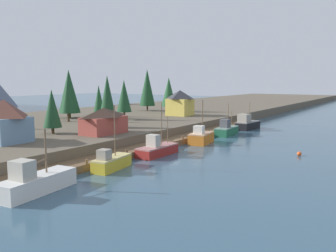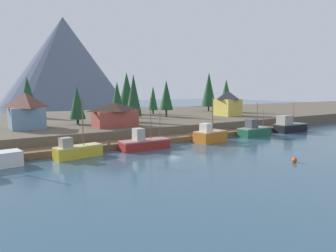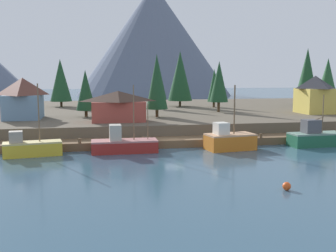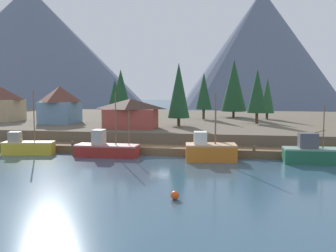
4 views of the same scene
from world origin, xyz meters
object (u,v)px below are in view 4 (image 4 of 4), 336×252
Objects in this scene: fishing_boat_yellow at (27,147)px; fishing_boat_orange at (210,151)px; house_tan at (1,104)px; channel_buoy at (175,195)px; house_red at (131,113)px; house_blue at (60,104)px; conifer_near_right at (121,89)px; conifer_far_right at (234,85)px; conifer_back_left at (267,96)px; conifer_far_left at (115,98)px; fishing_boat_red at (106,149)px; conifer_near_left at (204,91)px; conifer_mid_right at (257,91)px; fishing_boat_green at (315,153)px; conifer_centre at (179,90)px.

fishing_boat_orange is at bearing -10.40° from fishing_boat_yellow.
house_tan reaches higher than channel_buoy.
house_red is 1.15× the size of house_blue.
fishing_boat_orange is 0.79× the size of conifer_near_right.
conifer_far_right is at bearing 86.84° from channel_buoy.
conifer_back_left reaches higher than house_tan.
conifer_far_left is at bearing 63.08° from fishing_boat_yellow.
fishing_boat_red is 0.90× the size of conifer_near_left.
conifer_far_left is at bearing 123.88° from fishing_boat_orange.
house_blue reaches higher than fishing_boat_red.
conifer_mid_right is 10.85m from conifer_back_left.
conifer_back_left is at bearing 79.53° from channel_buoy.
house_tan is (-13.09, 2.79, -0.07)m from house_blue.
channel_buoy is (-13.55, -18.63, -0.82)m from fishing_boat_green.
fishing_boat_yellow is 0.82× the size of conifer_near_right.
conifer_back_left is (-3.77, 34.31, 5.99)m from fishing_boat_green.
fishing_boat_red is 25.64m from fishing_boat_green.
conifer_back_left is at bearing 23.94° from house_blue.
fishing_boat_red is 0.80× the size of conifer_centre.
channel_buoy is at bearing -48.59° from fishing_boat_yellow.
conifer_far_right is at bearing 107.22° from conifer_mid_right.
conifer_near_right is 1.33× the size of conifer_far_left.
conifer_far_right reaches higher than fishing_boat_yellow.
conifer_far_right is (19.95, 18.54, 2.22)m from conifer_far_left.
conifer_far_right reaches higher than conifer_near_right.
fishing_boat_green is at bearing -83.73° from conifer_back_left.
conifer_back_left is at bearing 92.73° from fishing_boat_green.
conifer_mid_right is 0.79× the size of conifer_far_right.
conifer_far_left is at bearing 6.74° from house_blue.
conifer_near_right reaches higher than house_red.
conifer_mid_right is 43.75m from channel_buoy.
fishing_boat_green is 1.09× the size of house_tan.
fishing_boat_yellow is 1.04× the size of fishing_boat_orange.
house_blue is at bearing 125.78° from channel_buoy.
fishing_boat_orange is (13.38, -0.64, 0.20)m from fishing_boat_red.
house_blue is (-14.58, 6.44, 0.99)m from house_red.
fishing_boat_red reaches higher than fishing_boat_orange.
conifer_centre is (6.82, 16.85, 7.32)m from fishing_boat_red.
conifer_back_left reaches higher than fishing_boat_orange.
house_blue is 21.46m from conifer_centre.
conifer_mid_right is (19.46, 12.01, 3.32)m from house_red.
conifer_near_right is 34.99m from conifer_mid_right.
house_red is 1.06× the size of conifer_far_left.
conifer_centre reaches higher than fishing_boat_red.
conifer_far_right reaches higher than house_red.
house_red is at bearing -70.66° from conifer_near_right.
house_tan is 0.68× the size of conifer_centre.
fishing_boat_red is at bearing -76.05° from conifer_far_left.
conifer_far_right is (15.20, 37.64, 8.14)m from fishing_boat_red.
house_tan is at bearing -163.71° from conifer_near_left.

